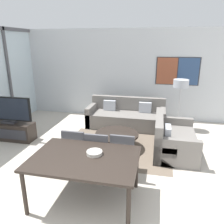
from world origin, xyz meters
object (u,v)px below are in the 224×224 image
sofa_side (171,140)px  sofa_main (126,117)px  dining_table (85,161)px  dining_chair_left (76,147)px  dining_chair_centre (98,150)px  fruit_bowl (94,152)px  tv_console (11,131)px  television (8,110)px  coffee_table (117,137)px  dining_chair_right (123,151)px  floor_lamp (181,86)px

sofa_side → sofa_main: bearing=41.3°
sofa_main → dining_table: (-0.12, -3.34, 0.41)m
dining_chair_left → dining_chair_centre: size_ratio=1.00×
sofa_main → fruit_bowl: (-0.00, -3.22, 0.50)m
tv_console → television: (0.00, 0.00, 0.56)m
dining_table → dining_chair_left: dining_chair_left is taller
tv_console → coffee_table: (2.72, 0.11, 0.05)m
dining_table → dining_chair_left: (-0.45, 0.78, -0.19)m
tv_console → dining_chair_right: size_ratio=1.41×
television → sofa_main: size_ratio=0.56×
dining_chair_right → floor_lamp: (1.14, 2.65, 0.74)m
sofa_main → tv_console: bearing=-149.9°
floor_lamp → fruit_bowl: bearing=-113.9°
dining_table → floor_lamp: bearing=65.1°
tv_console → sofa_side: sofa_side is taller
sofa_main → sofa_side: size_ratio=1.53×
television → coffee_table: bearing=2.3°
sofa_main → dining_chair_left: size_ratio=2.60×
dining_chair_centre → dining_chair_left: bearing=174.0°
television → coffee_table: television is taller
fruit_bowl → floor_lamp: bearing=66.1°
fruit_bowl → dining_table: bearing=-136.5°
tv_console → dining_table: bearing=-34.1°
television → dining_table: television is taller
sofa_side → dining_chair_right: 1.48m
dining_chair_right → fruit_bowl: dining_chair_right is taller
sofa_main → dining_chair_centre: (-0.12, -2.61, 0.22)m
dining_table → floor_lamp: 3.83m
dining_chair_right → tv_console: bearing=162.3°
sofa_side → floor_lamp: floor_lamp is taller
dining_chair_centre → floor_lamp: bearing=59.5°
television → dining_table: (2.60, -1.76, -0.11)m
television → dining_chair_left: bearing=-24.5°
sofa_side → dining_chair_right: size_ratio=1.70×
television → sofa_main: 3.19m
dining_chair_left → sofa_main: bearing=77.4°
dining_chair_left → floor_lamp: (2.04, 2.66, 0.74)m
tv_console → dining_chair_left: dining_chair_left is taller
sofa_main → dining_table: 3.37m
sofa_side → dining_chair_left: dining_chair_left is taller
television → dining_chair_centre: (2.60, -1.03, -0.30)m
dining_chair_centre → fruit_bowl: dining_chair_centre is taller
television → floor_lamp: (4.19, 1.67, 0.45)m
dining_chair_left → dining_chair_centre: bearing=-6.0°
sofa_side → dining_chair_centre: bearing=131.7°
coffee_table → dining_table: 1.91m
sofa_main → dining_chair_right: bearing=-82.7°
dining_chair_centre → fruit_bowl: size_ratio=3.49×
dining_table → dining_chair_right: size_ratio=1.86×
tv_console → sofa_side: size_ratio=0.83×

